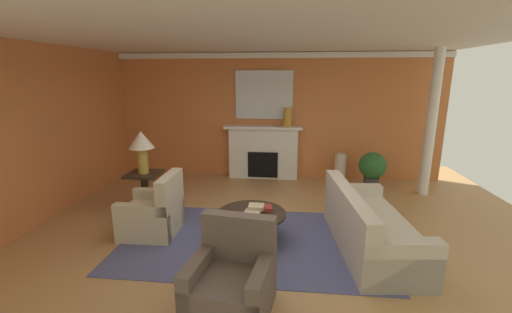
{
  "coord_description": "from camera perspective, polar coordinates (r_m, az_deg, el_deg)",
  "views": [
    {
      "loc": [
        0.47,
        -4.45,
        2.38
      ],
      "look_at": [
        -0.13,
        1.14,
        1.0
      ],
      "focal_mm": 23.26,
      "sensor_mm": 36.0,
      "label": 1
    }
  ],
  "objects": [
    {
      "name": "crown_moulding",
      "position": [
        7.73,
        2.77,
        16.99
      ],
      "size": [
        7.76,
        0.08,
        0.12
      ],
      "primitive_type": "cube",
      "color": "white"
    },
    {
      "name": "fireplace",
      "position": [
        7.81,
        1.26,
        0.5
      ],
      "size": [
        1.8,
        0.35,
        1.25
      ],
      "color": "white",
      "rests_on": "ground_plane"
    },
    {
      "name": "armchair_near_window",
      "position": [
        5.38,
        -17.16,
        -9.52
      ],
      "size": [
        0.81,
        0.81,
        0.95
      ],
      "color": "#C1B293",
      "rests_on": "ground_plane"
    },
    {
      "name": "column_white",
      "position": [
        7.4,
        27.88,
        4.95
      ],
      "size": [
        0.2,
        0.2,
        2.9
      ],
      "primitive_type": "cylinder",
      "color": "white",
      "rests_on": "ground_plane"
    },
    {
      "name": "sofa",
      "position": [
        4.98,
        18.76,
        -11.69
      ],
      "size": [
        1.11,
        2.18,
        0.85
      ],
      "color": "beige",
      "rests_on": "ground_plane"
    },
    {
      "name": "coffee_table",
      "position": [
        4.91,
        -0.78,
        -10.83
      ],
      "size": [
        1.0,
        1.0,
        0.45
      ],
      "color": "#2D2319",
      "rests_on": "ground_plane"
    },
    {
      "name": "wall_window",
      "position": [
        6.35,
        -34.33,
        2.94
      ],
      "size": [
        0.12,
        7.14,
        2.9
      ],
      "primitive_type": "cube",
      "color": "#CC723D",
      "rests_on": "ground_plane"
    },
    {
      "name": "wall_fireplace",
      "position": [
        7.85,
        2.69,
        6.94
      ],
      "size": [
        7.76,
        0.12,
        2.9
      ],
      "primitive_type": "cube",
      "color": "#CC723D",
      "rests_on": "ground_plane"
    },
    {
      "name": "potted_plant",
      "position": [
        7.35,
        19.37,
        -1.92
      ],
      "size": [
        0.56,
        0.56,
        0.83
      ],
      "color": "#333333",
      "rests_on": "ground_plane"
    },
    {
      "name": "side_table",
      "position": [
        6.29,
        -18.53,
        -5.32
      ],
      "size": [
        0.56,
        0.56,
        0.7
      ],
      "color": "#2D2319",
      "rests_on": "ground_plane"
    },
    {
      "name": "book_red_cover",
      "position": [
        4.93,
        1.39,
        -8.91
      ],
      "size": [
        0.26,
        0.24,
        0.06
      ],
      "primitive_type": "cube",
      "rotation": [
        0.0,
        0.0,
        0.2
      ],
      "color": "maroon",
      "rests_on": "coffee_table"
    },
    {
      "name": "armchair_facing_fireplace",
      "position": [
        3.63,
        -4.22,
        -21.01
      ],
      "size": [
        0.9,
        0.9,
        0.95
      ],
      "color": "brown",
      "rests_on": "ground_plane"
    },
    {
      "name": "ceiling_panel",
      "position": [
        4.81,
        0.54,
        20.32
      ],
      "size": [
        7.76,
        7.14,
        0.06
      ],
      "primitive_type": "cube",
      "color": "white"
    },
    {
      "name": "vase_mantel_right",
      "position": [
        7.58,
        5.44,
        6.74
      ],
      "size": [
        0.18,
        0.18,
        0.43
      ],
      "primitive_type": "cylinder",
      "color": "#B7892D",
      "rests_on": "fireplace"
    },
    {
      "name": "mantel_mirror",
      "position": [
        7.73,
        1.39,
        10.54
      ],
      "size": [
        1.32,
        0.04,
        1.1
      ],
      "primitive_type": "cube",
      "color": "silver"
    },
    {
      "name": "table_lamp",
      "position": [
        6.08,
        -19.11,
        2.06
      ],
      "size": [
        0.44,
        0.44,
        0.75
      ],
      "color": "#B28E38",
      "rests_on": "side_table"
    },
    {
      "name": "book_art_folio",
      "position": [
        4.7,
        -0.56,
        -9.49
      ],
      "size": [
        0.24,
        0.18,
        0.03
      ],
      "primitive_type": "cube",
      "rotation": [
        0.0,
        0.0,
        -0.11
      ],
      "color": "tan",
      "rests_on": "coffee_table"
    },
    {
      "name": "vase_tall_corner",
      "position": [
        7.63,
        14.26,
        -2.12
      ],
      "size": [
        0.25,
        0.25,
        0.69
      ],
      "primitive_type": "cylinder",
      "color": "beige",
      "rests_on": "ground_plane"
    },
    {
      "name": "area_rug",
      "position": [
        5.05,
        -0.77,
        -14.23
      ],
      "size": [
        3.77,
        2.25,
        0.01
      ],
      "primitive_type": "cube",
      "color": "#4C517A",
      "rests_on": "ground_plane"
    },
    {
      "name": "book_small_novel",
      "position": [
        4.77,
        0.04,
        -8.6
      ],
      "size": [
        0.22,
        0.2,
        0.05
      ],
      "primitive_type": "cube",
      "rotation": [
        0.0,
        0.0,
        -0.01
      ],
      "color": "tan",
      "rests_on": "coffee_table"
    },
    {
      "name": "ground_plane",
      "position": [
        5.07,
        0.12,
        -14.22
      ],
      "size": [
        9.31,
        9.31,
        0.0
      ],
      "primitive_type": "plane",
      "color": "tan"
    }
  ]
}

